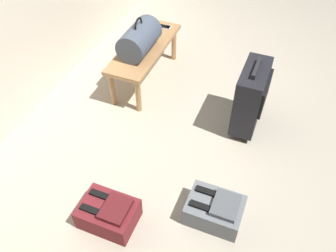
{
  "coord_description": "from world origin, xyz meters",
  "views": [
    {
      "loc": [
        -1.99,
        -0.49,
        2.25
      ],
      "look_at": [
        -0.17,
        0.24,
        0.25
      ],
      "focal_mm": 38.17,
      "sensor_mm": 36.0,
      "label": 1
    }
  ],
  "objects_px": {
    "suitcase_upright_charcoal": "(251,96)",
    "cell_phone": "(164,26)",
    "backpack_maroon": "(109,213)",
    "backpack_grey": "(215,210)",
    "bench": "(145,52)",
    "duffel_bag_slate": "(139,39)"
  },
  "relations": [
    {
      "from": "bench",
      "to": "cell_phone",
      "type": "relative_size",
      "value": 6.94
    },
    {
      "from": "duffel_bag_slate",
      "to": "backpack_grey",
      "type": "height_order",
      "value": "duffel_bag_slate"
    },
    {
      "from": "bench",
      "to": "backpack_grey",
      "type": "xyz_separation_m",
      "value": [
        -1.25,
        -1.09,
        -0.23
      ]
    },
    {
      "from": "bench",
      "to": "backpack_grey",
      "type": "distance_m",
      "value": 1.68
    },
    {
      "from": "duffel_bag_slate",
      "to": "backpack_maroon",
      "type": "bearing_deg",
      "value": -163.74
    },
    {
      "from": "backpack_maroon",
      "to": "cell_phone",
      "type": "bearing_deg",
      "value": 11.31
    },
    {
      "from": "bench",
      "to": "backpack_maroon",
      "type": "relative_size",
      "value": 2.63
    },
    {
      "from": "bench",
      "to": "cell_phone",
      "type": "height_order",
      "value": "cell_phone"
    },
    {
      "from": "suitcase_upright_charcoal",
      "to": "backpack_grey",
      "type": "height_order",
      "value": "suitcase_upright_charcoal"
    },
    {
      "from": "backpack_maroon",
      "to": "backpack_grey",
      "type": "relative_size",
      "value": 1.0
    },
    {
      "from": "suitcase_upright_charcoal",
      "to": "backpack_maroon",
      "type": "bearing_deg",
      "value": 153.03
    },
    {
      "from": "backpack_maroon",
      "to": "backpack_grey",
      "type": "bearing_deg",
      "value": -65.98
    },
    {
      "from": "cell_phone",
      "to": "backpack_maroon",
      "type": "bearing_deg",
      "value": -168.69
    },
    {
      "from": "suitcase_upright_charcoal",
      "to": "backpack_maroon",
      "type": "xyz_separation_m",
      "value": [
        -1.29,
        0.66,
        -0.23
      ]
    },
    {
      "from": "cell_phone",
      "to": "suitcase_upright_charcoal",
      "type": "distance_m",
      "value": 1.24
    },
    {
      "from": "suitcase_upright_charcoal",
      "to": "backpack_grey",
      "type": "xyz_separation_m",
      "value": [
        -0.99,
        -0.01,
        -0.23
      ]
    },
    {
      "from": "duffel_bag_slate",
      "to": "suitcase_upright_charcoal",
      "type": "relative_size",
      "value": 0.7
    },
    {
      "from": "bench",
      "to": "cell_phone",
      "type": "xyz_separation_m",
      "value": [
        0.4,
        -0.04,
        0.06
      ]
    },
    {
      "from": "cell_phone",
      "to": "backpack_maroon",
      "type": "distance_m",
      "value": 2.01
    },
    {
      "from": "bench",
      "to": "suitcase_upright_charcoal",
      "type": "xyz_separation_m",
      "value": [
        -0.26,
        -1.08,
        -0.01
      ]
    },
    {
      "from": "suitcase_upright_charcoal",
      "to": "cell_phone",
      "type": "bearing_deg",
      "value": 57.86
    },
    {
      "from": "bench",
      "to": "backpack_grey",
      "type": "bearing_deg",
      "value": -138.99
    }
  ]
}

